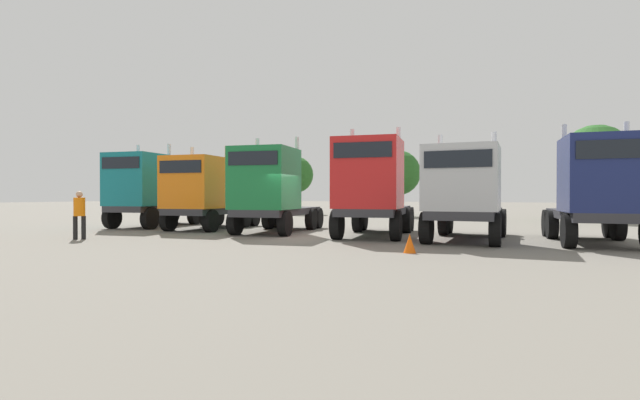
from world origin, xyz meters
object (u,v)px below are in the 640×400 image
Objects in this scene: semi_truck_green at (270,189)px; semi_truck_orange at (202,192)px; visitor_in_hivis at (79,211)px; semi_truck_silver at (464,192)px; traffic_cone_near at (410,243)px; semi_truck_navy at (600,189)px; semi_truck_red at (372,187)px; semi_truck_teal at (146,190)px.

semi_truck_orange is at bearing -104.30° from semi_truck_green.
visitor_in_hivis is (-1.15, -5.71, -0.74)m from semi_truck_orange.
semi_truck_orange is 0.93× the size of semi_truck_green.
traffic_cone_near is at bearing -15.11° from semi_truck_silver.
semi_truck_navy reaches higher than semi_truck_silver.
semi_truck_green is at bearing -98.29° from semi_truck_red.
visitor_in_hivis is 12.37m from traffic_cone_near.
semi_truck_navy is at bearing 95.53° from semi_truck_silver.
semi_truck_red is 11.82× the size of traffic_cone_near.
semi_truck_orange is 0.95× the size of semi_truck_silver.
semi_truck_orange is 0.91× the size of semi_truck_red.
semi_truck_teal is at bearing -103.79° from semi_truck_green.
semi_truck_navy is at bearing 80.61° from semi_truck_teal.
semi_truck_green is 4.61m from semi_truck_red.
semi_truck_red is at bearing -96.52° from semi_truck_silver.
semi_truck_red is at bearing 80.45° from semi_truck_orange.
semi_truck_silver is 14.22m from visitor_in_hivis.
semi_truck_red reaches higher than semi_truck_teal.
semi_truck_green is 12.40m from semi_truck_navy.
semi_truck_teal is 15.94m from semi_truck_silver.
semi_truck_teal is at bearing -101.27° from semi_truck_red.
semi_truck_teal is at bearing -20.70° from visitor_in_hivis.
semi_truck_red is at bearing 120.77° from traffic_cone_near.
semi_truck_red is (12.35, -0.66, 0.06)m from semi_truck_teal.
semi_truck_silver reaches higher than visitor_in_hivis.
visitor_in_hivis is at bearing -18.39° from semi_truck_orange.
semi_truck_green is (3.97, -0.37, 0.13)m from semi_truck_orange.
semi_truck_navy reaches higher than semi_truck_orange.
semi_truck_green reaches higher than semi_truck_orange.
visitor_in_hivis is at bearing -52.76° from semi_truck_green.
traffic_cone_near is (-0.99, -3.98, -1.50)m from semi_truck_silver.
semi_truck_orange is at bearing 157.19° from traffic_cone_near.
traffic_cone_near is at bearing 22.57° from semi_truck_red.
semi_truck_red is at bearing 80.96° from semi_truck_green.
semi_truck_silver is 3.44× the size of visitor_in_hivis.
traffic_cone_near is at bearing 63.59° from semi_truck_teal.
semi_truck_silver is at bearing 76.04° from traffic_cone_near.
semi_truck_red is 1.09× the size of semi_truck_navy.
semi_truck_silver is (12.14, -0.71, -0.02)m from semi_truck_orange.
semi_truck_green is 8.54m from traffic_cone_near.
semi_truck_orange reaches higher than traffic_cone_near.
traffic_cone_near is (11.15, -4.69, -1.52)m from semi_truck_orange.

